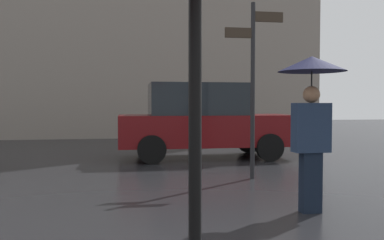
% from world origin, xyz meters
% --- Properties ---
extents(pedestrian_with_umbrella, '(0.84, 0.84, 1.96)m').
position_xyz_m(pedestrian_with_umbrella, '(2.33, 1.94, 1.46)').
color(pedestrian_with_umbrella, black).
rests_on(pedestrian_with_umbrella, ground).
extents(parked_car_left, '(4.31, 1.85, 1.87)m').
position_xyz_m(parked_car_left, '(1.94, 7.21, 0.95)').
color(parked_car_left, '#590C0F').
rests_on(parked_car_left, ground).
extents(street_signpost, '(1.08, 0.08, 3.19)m').
position_xyz_m(street_signpost, '(2.32, 4.27, 1.93)').
color(street_signpost, black).
rests_on(street_signpost, ground).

